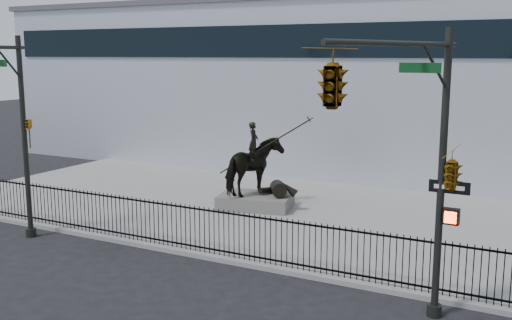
% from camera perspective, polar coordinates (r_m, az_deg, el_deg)
% --- Properties ---
extents(ground, '(120.00, 120.00, 0.00)m').
position_cam_1_polar(ground, '(18.24, -6.02, -10.50)').
color(ground, black).
rests_on(ground, ground).
extents(plaza, '(30.00, 12.00, 0.15)m').
position_cam_1_polar(plaza, '(24.05, 3.31, -5.16)').
color(plaza, gray).
rests_on(plaza, ground).
extents(building, '(44.00, 14.00, 9.00)m').
position_cam_1_polar(building, '(35.51, 12.19, 6.82)').
color(building, silver).
rests_on(building, ground).
extents(picket_fence, '(22.10, 0.10, 1.50)m').
position_cam_1_polar(picket_fence, '(18.94, -3.96, -6.79)').
color(picket_fence, black).
rests_on(picket_fence, plaza).
extents(statue_plinth, '(3.27, 2.59, 0.54)m').
position_cam_1_polar(statue_plinth, '(24.65, -0.03, -3.93)').
color(statue_plinth, '#63615B').
rests_on(statue_plinth, plaza).
extents(equestrian_statue, '(3.63, 2.67, 3.15)m').
position_cam_1_polar(equestrian_statue, '(24.34, 0.09, -0.72)').
color(equestrian_statue, black).
rests_on(equestrian_statue, statue_plinth).
extents(traffic_signal_left, '(1.52, 4.84, 7.00)m').
position_cam_1_polar(traffic_signal_left, '(21.33, -22.48, 2.96)').
color(traffic_signal_left, black).
rests_on(traffic_signal_left, ground).
extents(traffic_signal_right, '(2.17, 6.86, 7.00)m').
position_cam_1_polar(traffic_signal_right, '(12.62, 13.31, 2.78)').
color(traffic_signal_right, black).
rests_on(traffic_signal_right, ground).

